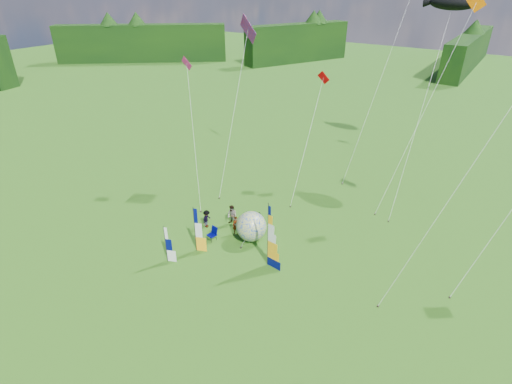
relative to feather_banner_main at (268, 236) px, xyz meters
The scene contains 18 objects.
ground 4.49m from the feather_banner_main, 92.36° to the right, with size 220.00×220.00×0.00m, color #335F0C.
treeline_ring 4.05m from the feather_banner_main, 92.36° to the right, with size 210.00×210.00×8.00m, color #16370A, non-canonical shape.
feather_banner_main is the anchor object (origin of this frame).
side_banner_left 5.63m from the feather_banner_main, 163.75° to the right, with size 1.03×0.10×3.71m, color #FFAA13, non-canonical shape.
side_banner_far 7.37m from the feather_banner_main, 149.40° to the right, with size 0.88×0.10×2.93m, color white, non-canonical shape.
bol_inflatable 3.60m from the feather_banner_main, 144.50° to the left, with size 2.39×2.39×2.39m, color #0025A6.
spectator_a 4.88m from the feather_banner_main, 155.56° to the left, with size 0.57×0.38×1.58m, color #66594C.
spectator_b 6.16m from the feather_banner_main, 151.84° to the left, with size 0.87×0.43×1.80m, color #66594C.
spectator_c 7.12m from the feather_banner_main, 168.49° to the left, with size 1.00×0.37×1.55m, color #66594C.
spectator_d 4.79m from the feather_banner_main, 131.26° to the left, with size 0.97×0.39×1.65m, color #66594C.
camp_chair 5.55m from the feather_banner_main, behind, with size 0.67×0.67×1.16m, color #000144, non-canonical shape.
kite_whale 18.76m from the feather_banner_main, 72.74° to the left, with size 4.56×16.42×18.23m, color black, non-canonical shape.
kite_rainbow_delta 14.28m from the feather_banner_main, 136.50° to the left, with size 5.60×11.10×16.34m, color #F41907, non-canonical shape.
kite_parafoil 13.51m from the feather_banner_main, 16.62° to the left, with size 8.81×9.17×19.90m, color red, non-canonical shape.
small_kite_red 12.63m from the feather_banner_main, 105.13° to the left, with size 3.36×9.79×11.05m, color #F20005, non-canonical shape.
small_kite_orange 16.61m from the feather_banner_main, 67.73° to the left, with size 5.69×8.79×17.83m, color #FF6500, non-canonical shape.
small_kite_pink 13.19m from the feather_banner_main, 154.18° to the left, with size 7.50×7.54×12.53m, color #FB2289, non-canonical shape.
small_kite_green 21.43m from the feather_banner_main, 88.35° to the left, with size 4.42×11.94×22.00m, color green, non-canonical shape.
Camera 1 is at (12.15, -15.72, 18.40)m, focal length 28.00 mm.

